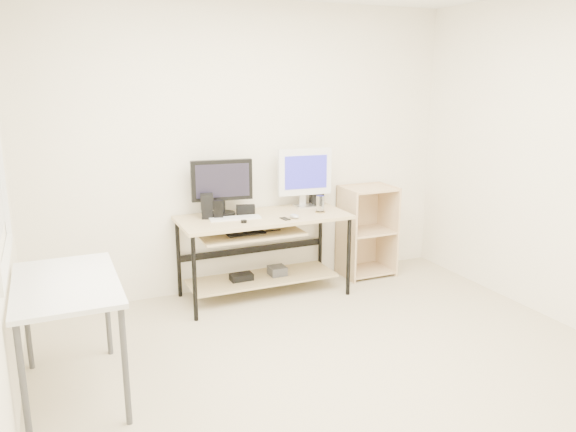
% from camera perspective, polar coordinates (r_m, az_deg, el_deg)
% --- Properties ---
extents(room, '(4.01, 4.01, 2.62)m').
position_cam_1_polar(room, '(3.34, 5.18, 3.14)').
color(room, '#C3B696').
rests_on(room, ground).
extents(desk, '(1.50, 0.65, 0.75)m').
position_cam_1_polar(desk, '(5.01, -2.78, -2.34)').
color(desk, tan).
rests_on(desk, ground).
extents(side_table, '(0.60, 1.00, 0.75)m').
position_cam_1_polar(side_table, '(3.66, -21.57, -7.36)').
color(side_table, silver).
rests_on(side_table, ground).
extents(shelf_unit, '(0.50, 0.40, 0.90)m').
position_cam_1_polar(shelf_unit, '(5.67, 7.83, -1.41)').
color(shelf_unit, '#DAB888').
rests_on(shelf_unit, ground).
extents(black_monitor, '(0.54, 0.22, 0.49)m').
position_cam_1_polar(black_monitor, '(4.95, -6.73, 3.28)').
color(black_monitor, black).
rests_on(black_monitor, desk).
extents(white_imac, '(0.52, 0.16, 0.55)m').
position_cam_1_polar(white_imac, '(5.23, 1.72, 4.34)').
color(white_imac, silver).
rests_on(white_imac, desk).
extents(keyboard, '(0.45, 0.17, 0.02)m').
position_cam_1_polar(keyboard, '(4.85, -5.39, -0.22)').
color(keyboard, silver).
rests_on(keyboard, desk).
extents(mouse, '(0.09, 0.12, 0.04)m').
position_cam_1_polar(mouse, '(4.86, 0.66, -0.02)').
color(mouse, '#B8B8BD').
rests_on(mouse, desk).
extents(center_speaker, '(0.18, 0.11, 0.08)m').
position_cam_1_polar(center_speaker, '(5.01, -4.33, 0.65)').
color(center_speaker, black).
rests_on(center_speaker, desk).
extents(speaker_left, '(0.13, 0.13, 0.22)m').
position_cam_1_polar(speaker_left, '(4.89, -8.24, 1.06)').
color(speaker_left, black).
rests_on(speaker_left, desk).
extents(speaker_right, '(0.13, 0.13, 0.14)m').
position_cam_1_polar(speaker_right, '(5.38, 2.92, 1.90)').
color(speaker_right, black).
rests_on(speaker_right, desk).
extents(audio_controller, '(0.09, 0.07, 0.16)m').
position_cam_1_polar(audio_controller, '(4.86, -7.11, 0.65)').
color(audio_controller, black).
rests_on(audio_controller, desk).
extents(volume_puck, '(0.06, 0.06, 0.02)m').
position_cam_1_polar(volume_puck, '(4.72, -4.50, -0.56)').
color(volume_puck, black).
rests_on(volume_puck, desk).
extents(smartphone, '(0.07, 0.11, 0.01)m').
position_cam_1_polar(smartphone, '(4.83, -0.29, -0.27)').
color(smartphone, black).
rests_on(smartphone, desk).
extents(coaster, '(0.10, 0.10, 0.01)m').
position_cam_1_polar(coaster, '(5.09, 3.29, 0.42)').
color(coaster, olive).
rests_on(coaster, desk).
extents(drinking_glass, '(0.07, 0.07, 0.15)m').
position_cam_1_polar(drinking_glass, '(5.07, 3.30, 1.26)').
color(drinking_glass, white).
rests_on(drinking_glass, coaster).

